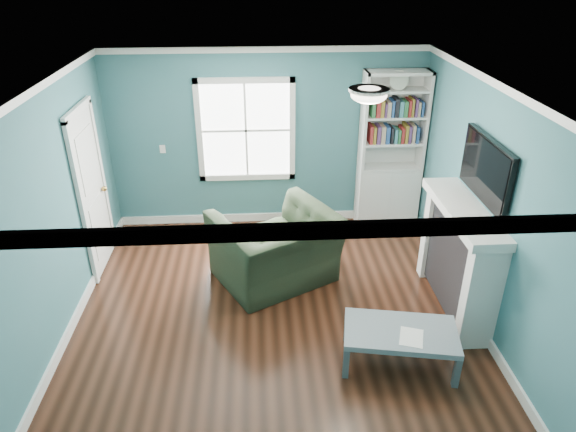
{
  "coord_description": "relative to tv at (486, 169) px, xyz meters",
  "views": [
    {
      "loc": [
        -0.14,
        -4.56,
        3.72
      ],
      "look_at": [
        0.17,
        0.4,
        1.15
      ],
      "focal_mm": 32.0,
      "sensor_mm": 36.0,
      "label": 1
    }
  ],
  "objects": [
    {
      "name": "floor",
      "position": [
        -2.2,
        -0.2,
        -1.72
      ],
      "size": [
        5.0,
        5.0,
        0.0
      ],
      "primitive_type": "plane",
      "color": "black",
      "rests_on": "ground"
    },
    {
      "name": "room_walls",
      "position": [
        -2.2,
        -0.2,
        -0.14
      ],
      "size": [
        5.0,
        5.0,
        5.0
      ],
      "color": "#316C71",
      "rests_on": "ground"
    },
    {
      "name": "trim",
      "position": [
        -2.2,
        -0.2,
        -0.49
      ],
      "size": [
        4.5,
        5.0,
        2.6
      ],
      "color": "white",
      "rests_on": "ground"
    },
    {
      "name": "window",
      "position": [
        -2.5,
        2.29,
        -0.27
      ],
      "size": [
        1.4,
        0.06,
        1.5
      ],
      "color": "white",
      "rests_on": "room_walls"
    },
    {
      "name": "bookshelf",
      "position": [
        -0.43,
        2.1,
        -0.8
      ],
      "size": [
        0.9,
        0.35,
        2.31
      ],
      "color": "silver",
      "rests_on": "ground"
    },
    {
      "name": "fireplace",
      "position": [
        -0.12,
        0.0,
        -1.09
      ],
      "size": [
        0.44,
        1.58,
        1.3
      ],
      "color": "black",
      "rests_on": "ground"
    },
    {
      "name": "tv",
      "position": [
        0.0,
        0.0,
        0.0
      ],
      "size": [
        0.06,
        1.1,
        0.65
      ],
      "primitive_type": "cube",
      "color": "black",
      "rests_on": "fireplace"
    },
    {
      "name": "door",
      "position": [
        -4.42,
        1.2,
        -0.65
      ],
      "size": [
        0.12,
        0.98,
        2.17
      ],
      "color": "silver",
      "rests_on": "ground"
    },
    {
      "name": "ceiling_fixture",
      "position": [
        -1.3,
        -0.1,
        0.82
      ],
      "size": [
        0.38,
        0.38,
        0.15
      ],
      "color": "white",
      "rests_on": "room_walls"
    },
    {
      "name": "light_switch",
      "position": [
        -3.7,
        2.28,
        -0.52
      ],
      "size": [
        0.08,
        0.01,
        0.12
      ],
      "primitive_type": "cube",
      "color": "white",
      "rests_on": "room_walls"
    },
    {
      "name": "recliner",
      "position": [
        -2.14,
        0.67,
        -1.12
      ],
      "size": [
        1.65,
        1.46,
        1.22
      ],
      "primitive_type": "imported",
      "rotation": [
        0.0,
        0.0,
        -2.64
      ],
      "color": "black",
      "rests_on": "ground"
    },
    {
      "name": "coffee_table",
      "position": [
        -0.98,
        -0.88,
        -1.38
      ],
      "size": [
        1.2,
        0.79,
        0.4
      ],
      "rotation": [
        0.0,
        0.0,
        -0.18
      ],
      "color": "#444D52",
      "rests_on": "ground"
    },
    {
      "name": "paper_sheet",
      "position": [
        -0.91,
        -0.99,
        -1.32
      ],
      "size": [
        0.3,
        0.33,
        0.0
      ],
      "primitive_type": "cube",
      "rotation": [
        0.0,
        0.0,
        -0.32
      ],
      "color": "white",
      "rests_on": "coffee_table"
    }
  ]
}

